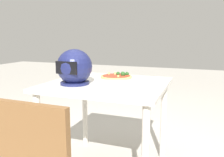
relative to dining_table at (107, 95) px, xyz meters
name	(u,v)px	position (x,y,z in m)	size (l,w,h in m)	color
dining_table	(107,95)	(0.00, 0.00, 0.00)	(0.93, 0.88, 0.77)	beige
pizza_plate	(116,79)	(-0.01, -0.17, 0.11)	(0.32, 0.32, 0.01)	white
pizza	(117,76)	(-0.02, -0.18, 0.13)	(0.27, 0.27, 0.06)	tan
motorcycle_helmet	(74,67)	(0.22, 0.15, 0.24)	(0.28, 0.28, 0.28)	#191E4C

